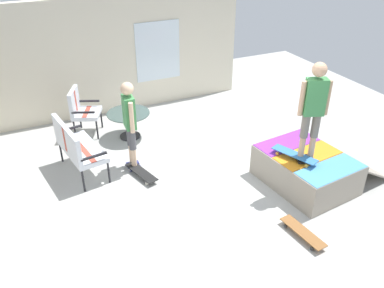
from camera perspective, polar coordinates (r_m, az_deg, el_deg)
ground_plane at (r=7.23m, az=3.14°, el=-6.05°), size 12.00×12.00×0.10m
house_facade at (r=9.65m, az=-10.15°, el=12.32°), size 0.23×6.00×2.68m
skate_ramp at (r=7.35m, az=16.02°, el=-3.39°), size 1.74×2.14×0.59m
patio_bench at (r=7.44m, az=-16.31°, el=-0.10°), size 1.32×0.74×1.02m
patio_chair_near_house at (r=8.86m, az=-15.53°, el=4.98°), size 0.79×0.75×1.02m
patio_table at (r=8.59m, az=-8.97°, el=3.41°), size 0.90×0.90×0.57m
person_watching at (r=7.23m, az=-8.85°, el=3.39°), size 0.48×0.26×1.71m
person_skater at (r=6.55m, az=16.89°, el=5.17°), size 0.33×0.45×1.71m
skateboard_by_bench at (r=7.40m, az=-7.22°, el=-4.04°), size 0.82×0.40×0.10m
skateboard_spare at (r=6.32m, az=15.47°, el=-11.99°), size 0.82×0.28×0.10m
skateboard_on_ramp at (r=6.95m, az=14.36°, el=-1.49°), size 0.82×0.48×0.10m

